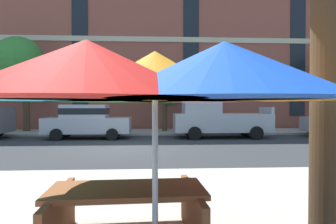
# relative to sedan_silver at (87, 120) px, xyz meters

# --- Properties ---
(ground_plane) EXTENTS (120.00, 120.00, 0.00)m
(ground_plane) POSITION_rel_sedan_silver_xyz_m (2.30, -3.70, -0.95)
(ground_plane) COLOR #2D3033
(sidewalk_far) EXTENTS (56.00, 3.60, 0.12)m
(sidewalk_far) POSITION_rel_sedan_silver_xyz_m (2.30, 3.10, -0.89)
(sidewalk_far) COLOR #9E998E
(sidewalk_far) RESTS_ON ground
(apartment_building) EXTENTS (46.65, 12.08, 16.00)m
(apartment_building) POSITION_rel_sedan_silver_xyz_m (2.30, 11.29, 7.05)
(apartment_building) COLOR #934C3D
(apartment_building) RESTS_ON ground
(sedan_silver) EXTENTS (4.40, 1.98, 1.78)m
(sedan_silver) POSITION_rel_sedan_silver_xyz_m (0.00, 0.00, 0.00)
(sedan_silver) COLOR #A8AAB2
(sedan_silver) RESTS_ON ground
(pickup_silver) EXTENTS (5.10, 2.12, 2.20)m
(pickup_silver) POSITION_rel_sedan_silver_xyz_m (6.88, 0.00, 0.08)
(pickup_silver) COLOR #A8AAB2
(pickup_silver) RESTS_ON ground
(street_tree_left) EXTENTS (3.42, 3.10, 6.02)m
(street_tree_left) POSITION_rel_sedan_silver_xyz_m (-4.69, 3.45, 3.32)
(street_tree_left) COLOR #4C3823
(street_tree_left) RESTS_ON ground
(street_tree_middle) EXTENTS (2.66, 2.66, 4.37)m
(street_tree_middle) POSITION_rel_sedan_silver_xyz_m (4.42, 3.21, 2.05)
(street_tree_middle) COLOR #4C3823
(street_tree_middle) RESTS_ON ground
(patio_umbrella) EXTENTS (3.70, 3.44, 2.27)m
(patio_umbrella) POSITION_rel_sedan_silver_xyz_m (3.41, -12.70, 1.04)
(patio_umbrella) COLOR silver
(patio_umbrella) RESTS_ON ground
(picnic_table) EXTENTS (1.87, 1.60, 0.77)m
(picnic_table) POSITION_rel_sedan_silver_xyz_m (3.08, -12.22, -0.46)
(picnic_table) COLOR brown
(picnic_table) RESTS_ON ground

